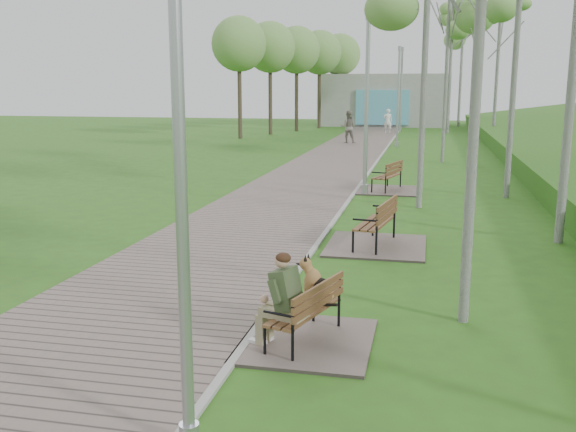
{
  "coord_description": "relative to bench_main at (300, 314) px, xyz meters",
  "views": [
    {
      "loc": [
        2.05,
        -1.09,
        3.06
      ],
      "look_at": [
        -0.18,
        9.08,
        0.96
      ],
      "focal_mm": 40.0,
      "sensor_mm": 36.0,
      "label": 1
    }
  ],
  "objects": [
    {
      "name": "birch_distant_b",
      "position": [
        3.62,
        44.7,
        7.83
      ],
      "size": [
        2.65,
        2.65,
        10.46
      ],
      "color": "silver",
      "rests_on": "ground"
    },
    {
      "name": "bench_second",
      "position": [
        0.48,
        5.01,
        -0.16
      ],
      "size": [
        1.89,
        2.09,
        1.16
      ],
      "color": "#6F605A",
      "rests_on": "ground"
    },
    {
      "name": "lamp_post_third",
      "position": [
        -0.18,
        26.29,
        1.98
      ],
      "size": [
        0.19,
        0.19,
        5.04
      ],
      "color": "#9FA2A7",
      "rests_on": "ground"
    },
    {
      "name": "bench_third",
      "position": [
        0.26,
        11.91,
        -0.18
      ],
      "size": [
        1.77,
        1.97,
        1.09
      ],
      "color": "#6F605A",
      "rests_on": "ground"
    },
    {
      "name": "pedestrian_near",
      "position": [
        -1.29,
        36.36,
        0.42
      ],
      "size": [
        0.62,
        0.44,
        1.6
      ],
      "primitive_type": "imported",
      "rotation": [
        0.0,
        0.0,
        3.24
      ],
      "color": "white",
      "rests_on": "ground"
    },
    {
      "name": "bench_main",
      "position": [
        0.0,
        0.0,
        0.0
      ],
      "size": [
        1.56,
        1.74,
        1.36
      ],
      "color": "#6F605A",
      "rests_on": "ground"
    },
    {
      "name": "building_north",
      "position": [
        -2.12,
        44.87,
        1.62
      ],
      "size": [
        10.0,
        5.2,
        4.0
      ],
      "color": "#9E9E99",
      "rests_on": "ground"
    },
    {
      "name": "kerb",
      "position": [
        -0.62,
        15.4,
        -0.35
      ],
      "size": [
        0.1,
        67.0,
        0.05
      ],
      "primitive_type": "cube",
      "color": "#999993",
      "rests_on": "ground"
    },
    {
      "name": "birch_mid_c",
      "position": [
        3.28,
        18.93,
        5.5
      ],
      "size": [
        2.28,
        2.28,
        7.49
      ],
      "color": "silver",
      "rests_on": "ground"
    },
    {
      "name": "pedestrian_far",
      "position": [
        -2.89,
        27.84,
        0.51
      ],
      "size": [
        0.91,
        0.74,
        1.78
      ],
      "primitive_type": "imported",
      "rotation": [
        0.0,
        0.0,
        3.22
      ],
      "color": "gray",
      "rests_on": "ground"
    },
    {
      "name": "lamp_post_second",
      "position": [
        -0.32,
        11.11,
        2.0
      ],
      "size": [
        0.2,
        0.2,
        5.09
      ],
      "color": "#9FA2A7",
      "rests_on": "ground"
    },
    {
      "name": "walkway",
      "position": [
        -2.37,
        15.4,
        -0.36
      ],
      "size": [
        3.5,
        67.0,
        0.04
      ],
      "primitive_type": "cube",
      "color": "#6F605A",
      "rests_on": "ground"
    },
    {
      "name": "lamp_post_far",
      "position": [
        -0.56,
        38.06,
        2.28
      ],
      "size": [
        0.22,
        0.22,
        5.68
      ],
      "color": "#9FA2A7",
      "rests_on": "ground"
    },
    {
      "name": "birch_far_c",
      "position": [
        5.04,
        31.62,
        6.97
      ],
      "size": [
        2.47,
        2.47,
        9.36
      ],
      "color": "silver",
      "rests_on": "ground"
    },
    {
      "name": "lamp_post_near",
      "position": [
        -0.46,
        -2.51,
        1.71
      ],
      "size": [
        0.17,
        0.17,
        4.47
      ],
      "color": "#9FA2A7",
      "rests_on": "ground"
    },
    {
      "name": "birch_distant_a",
      "position": [
        2.6,
        36.86,
        6.83
      ],
      "size": [
        2.67,
        2.67,
        9.18
      ],
      "color": "silver",
      "rests_on": "ground"
    }
  ]
}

